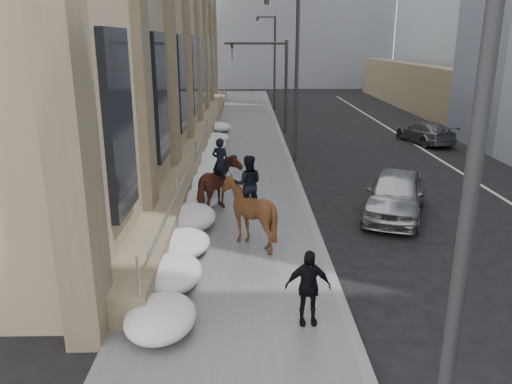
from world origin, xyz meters
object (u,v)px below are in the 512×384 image
mounted_horse_left (218,183)px  pedestrian (308,287)px  car_grey (425,132)px  car_silver (396,194)px  mounted_horse_right (248,208)px

mounted_horse_left → pedestrian: size_ratio=1.56×
mounted_horse_left → car_grey: mounted_horse_left is taller
car_silver → mounted_horse_right: bearing=-131.0°
mounted_horse_left → car_silver: size_ratio=0.56×
mounted_horse_left → car_silver: bearing=-161.2°
mounted_horse_right → car_silver: mounted_horse_right is taller
mounted_horse_right → car_grey: size_ratio=0.59×
car_silver → pedestrian: bearing=-97.4°
mounted_horse_left → mounted_horse_right: bearing=130.6°
mounted_horse_left → car_grey: size_ratio=0.58×
pedestrian → car_silver: size_ratio=0.36×
mounted_horse_right → pedestrian: 4.62m
pedestrian → car_silver: (3.94, 7.13, -0.15)m
pedestrian → car_grey: size_ratio=0.37×
mounted_horse_right → car_silver: size_ratio=0.57×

